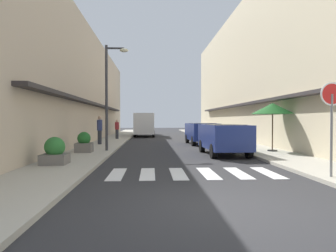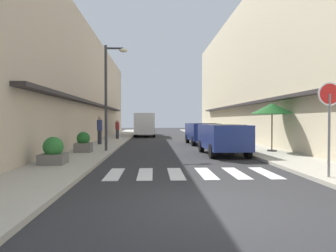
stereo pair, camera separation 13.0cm
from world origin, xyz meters
name	(u,v)px [view 1 (the left image)]	position (x,y,z in m)	size (l,w,h in m)	color
ground_plane	(170,143)	(0.00, 16.41, 0.00)	(90.23, 90.23, 0.00)	#2B2B2D
sidewalk_left	(108,143)	(-4.39, 16.41, 0.06)	(2.37, 57.42, 0.12)	#ADA899
sidewalk_right	(230,142)	(4.39, 16.41, 0.06)	(2.37, 57.42, 0.12)	#ADA899
building_row_left	(60,87)	(-8.07, 17.46, 4.11)	(5.50, 38.91, 8.23)	#C6B299
building_row_right	(274,71)	(8.08, 17.46, 5.40)	(5.50, 38.91, 10.80)	beige
crosswalk	(193,173)	(0.00, 3.74, 0.01)	(5.20, 2.20, 0.01)	silver
parked_car_near	(224,136)	(2.15, 8.81, 0.92)	(1.88, 4.09, 1.47)	navy
parked_car_mid	(202,131)	(2.15, 15.37, 0.92)	(1.93, 4.02, 1.47)	navy
delivery_van	(145,123)	(-2.00, 25.78, 1.41)	(2.03, 5.41, 2.37)	silver
round_street_sign	(332,104)	(3.62, 2.35, 2.11)	(0.65, 0.07, 2.59)	slate
street_lamp	(110,86)	(-3.41, 10.13, 3.40)	(1.19, 0.28, 5.38)	#38383D
cafe_umbrella	(273,109)	(4.76, 9.37, 2.24)	(2.12, 2.12, 2.41)	#262626
planter_corner	(55,152)	(-4.72, 5.24, 0.54)	(0.88, 0.88, 0.96)	slate
planter_midblock	(84,143)	(-4.57, 9.34, 0.56)	(0.78, 0.78, 0.99)	slate
pedestrian_walking_near	(100,129)	(-4.65, 14.39, 1.09)	(0.34, 0.34, 1.82)	#282B33
pedestrian_walking_far	(117,129)	(-4.19, 20.22, 0.95)	(0.34, 0.34, 1.59)	#282B33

